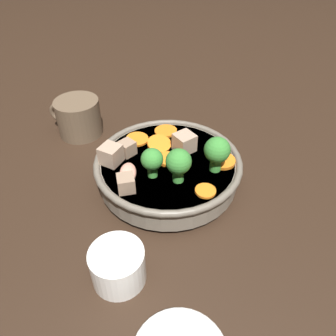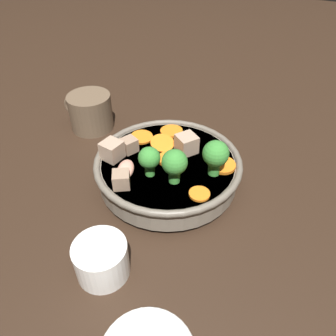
# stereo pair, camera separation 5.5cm
# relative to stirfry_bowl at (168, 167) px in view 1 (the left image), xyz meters

# --- Properties ---
(ground_plane) EXTENTS (3.00, 3.00, 0.00)m
(ground_plane) POSITION_rel_stirfry_bowl_xyz_m (0.00, -0.00, -0.04)
(ground_plane) COLOR black
(stirfry_bowl) EXTENTS (0.26, 0.26, 0.11)m
(stirfry_bowl) POSITION_rel_stirfry_bowl_xyz_m (0.00, 0.00, 0.00)
(stirfry_bowl) COLOR slate
(stirfry_bowl) RESTS_ON ground_plane
(tea_cup) EXTENTS (0.07, 0.07, 0.06)m
(tea_cup) POSITION_rel_stirfry_bowl_xyz_m (0.01, 0.20, -0.01)
(tea_cup) COLOR white
(tea_cup) RESTS_ON ground_plane
(dark_mug) EXTENTS (0.12, 0.09, 0.08)m
(dark_mug) POSITION_rel_stirfry_bowl_xyz_m (0.23, -0.10, 0.00)
(dark_mug) COLOR brown
(dark_mug) RESTS_ON ground_plane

